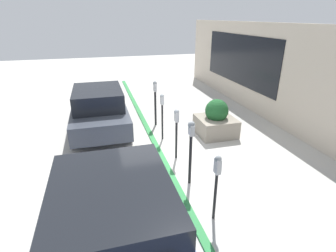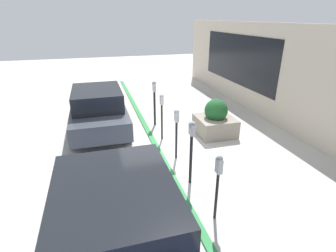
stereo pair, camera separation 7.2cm
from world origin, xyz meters
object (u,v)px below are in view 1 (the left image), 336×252
parked_car_middle (99,109)px  parking_meter_fourth (162,109)px  planter_box (216,121)px  parking_meter_nearest (217,176)px  parked_car_front (114,224)px  parking_meter_second (191,141)px  parking_meter_middle (177,125)px  parking_meter_farthest (155,97)px

parked_car_middle → parking_meter_fourth: bearing=-125.6°
planter_box → parked_car_middle: 3.88m
planter_box → parking_meter_nearest: bearing=154.8°
parked_car_front → parked_car_middle: bearing=0.6°
parking_meter_second → planter_box: parking_meter_second is taller
parking_meter_middle → planter_box: bearing=-55.9°
parking_meter_fourth → parking_meter_farthest: parking_meter_farthest is taller
parking_meter_nearest → parking_meter_fourth: 3.67m
parking_meter_middle → parked_car_front: parked_car_front is taller
parked_car_front → parked_car_middle: size_ratio=0.99×
parking_meter_farthest → planter_box: 2.22m
parking_meter_farthest → parked_car_front: 5.76m
parking_meter_middle → parked_car_front: (-2.99, 1.85, -0.16)m
parking_meter_farthest → parked_car_middle: parking_meter_farthest is taller
parking_meter_nearest → planter_box: parking_meter_nearest is taller
parking_meter_farthest → parked_car_middle: bearing=86.7°
parked_car_middle → parking_meter_farthest: bearing=-93.2°
parked_car_middle → parking_meter_second: bearing=-153.6°
parking_meter_fourth → parked_car_front: bearing=157.3°
parking_meter_nearest → parked_car_middle: (4.99, 1.93, -0.22)m
parking_meter_middle → parked_car_front: 3.52m
parking_meter_nearest → parked_car_front: parked_car_front is taller
parking_meter_farthest → planter_box: (-1.32, -1.70, -0.56)m
planter_box → parked_car_front: (-4.13, 3.53, 0.35)m
parking_meter_fourth → parking_meter_farthest: (1.21, -0.06, 0.01)m
parking_meter_nearest → planter_box: (3.56, -1.67, -0.49)m
parking_meter_fourth → parked_car_middle: 2.28m
parking_meter_middle → parking_meter_fourth: 1.26m
parked_car_front → parking_meter_nearest: bearing=-73.1°
parking_meter_nearest → parked_car_front: size_ratio=0.35×
parking_meter_farthest → parked_car_middle: size_ratio=0.40×
parking_meter_second → parking_meter_farthest: bearing=-0.4°
parking_meter_second → parking_meter_fourth: size_ratio=1.06×
parking_meter_nearest → parking_meter_middle: size_ratio=0.97×
parking_meter_middle → parking_meter_nearest: bearing=-179.7°
parking_meter_second → parked_car_front: bearing=134.7°
parking_meter_fourth → parked_car_middle: bearing=54.3°
parking_meter_nearest → parking_meter_fourth: size_ratio=0.93×
parking_meter_farthest → parking_meter_middle: bearing=-179.7°
parking_meter_farthest → parked_car_middle: (0.11, 1.90, -0.28)m
parking_meter_middle → parked_car_middle: bearing=36.6°
parking_meter_middle → parking_meter_farthest: 2.47m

